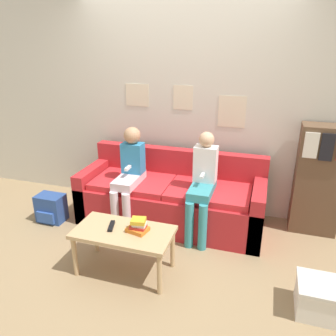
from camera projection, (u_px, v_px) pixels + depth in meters
ground_plane at (158, 243)px, 3.48m from camera, size 10.00×10.00×0.00m
wall_back at (184, 105)px, 3.88m from camera, size 8.00×0.06×2.60m
couch at (171, 199)px, 3.82m from camera, size 2.10×0.78×0.81m
coffee_table at (124, 236)px, 2.94m from camera, size 0.89×0.46×0.43m
person_left at (129, 172)px, 3.65m from camera, size 0.24×0.54×1.13m
person_right at (203, 181)px, 3.42m from camera, size 0.24×0.54×1.14m
tv_remote at (111, 226)px, 2.97m from camera, size 0.09×0.17×0.02m
book_stack at (138, 226)px, 2.89m from camera, size 0.20×0.18×0.13m
bookshelf at (318, 180)px, 3.52m from camera, size 0.49×0.30×1.21m
storage_box at (323, 299)px, 2.54m from camera, size 0.40×0.34×0.27m
backpack at (51, 208)px, 3.87m from camera, size 0.32×0.25×0.33m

